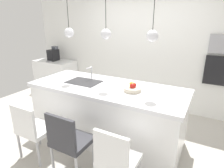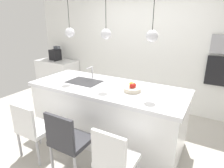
{
  "view_description": "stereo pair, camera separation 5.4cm",
  "coord_description": "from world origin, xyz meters",
  "px_view_note": "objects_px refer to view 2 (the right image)",
  "views": [
    {
      "loc": [
        1.43,
        -2.45,
        1.94
      ],
      "look_at": [
        0.1,
        0.0,
        0.99
      ],
      "focal_mm": 30.26,
      "sensor_mm": 36.0,
      "label": 1
    },
    {
      "loc": [
        1.48,
        -2.42,
        1.94
      ],
      "look_at": [
        0.1,
        0.0,
        0.99
      ],
      "focal_mm": 30.26,
      "sensor_mm": 36.0,
      "label": 2
    }
  ],
  "objects_px": {
    "fruit_bowl": "(132,88)",
    "coffee_machine": "(55,55)",
    "chair_near": "(33,127)",
    "chair_far": "(114,159)",
    "oven": "(222,71)",
    "chair_middle": "(68,139)"
  },
  "relations": [
    {
      "from": "fruit_bowl",
      "to": "oven",
      "type": "relative_size",
      "value": 0.46
    },
    {
      "from": "chair_near",
      "to": "chair_far",
      "type": "xyz_separation_m",
      "value": [
        1.33,
        -0.0,
        0.01
      ]
    },
    {
      "from": "coffee_machine",
      "to": "chair_middle",
      "type": "distance_m",
      "value": 3.33
    },
    {
      "from": "coffee_machine",
      "to": "oven",
      "type": "distance_m",
      "value": 4.01
    },
    {
      "from": "chair_middle",
      "to": "fruit_bowl",
      "type": "bearing_deg",
      "value": 64.09
    },
    {
      "from": "oven",
      "to": "chair_middle",
      "type": "height_order",
      "value": "oven"
    },
    {
      "from": "coffee_machine",
      "to": "chair_middle",
      "type": "height_order",
      "value": "coffee_machine"
    },
    {
      "from": "fruit_bowl",
      "to": "oven",
      "type": "distance_m",
      "value": 1.95
    },
    {
      "from": "oven",
      "to": "chair_far",
      "type": "distance_m",
      "value": 2.74
    },
    {
      "from": "fruit_bowl",
      "to": "coffee_machine",
      "type": "height_order",
      "value": "coffee_machine"
    },
    {
      "from": "fruit_bowl",
      "to": "chair_middle",
      "type": "xyz_separation_m",
      "value": [
        -0.45,
        -0.93,
        -0.47
      ]
    },
    {
      "from": "coffee_machine",
      "to": "oven",
      "type": "height_order",
      "value": "oven"
    },
    {
      "from": "oven",
      "to": "chair_middle",
      "type": "bearing_deg",
      "value": -122.12
    },
    {
      "from": "chair_near",
      "to": "oven",
      "type": "bearing_deg",
      "value": 48.28
    },
    {
      "from": "coffee_machine",
      "to": "chair_near",
      "type": "relative_size",
      "value": 0.44
    },
    {
      "from": "fruit_bowl",
      "to": "chair_middle",
      "type": "height_order",
      "value": "fruit_bowl"
    },
    {
      "from": "oven",
      "to": "fruit_bowl",
      "type": "bearing_deg",
      "value": -125.4
    },
    {
      "from": "fruit_bowl",
      "to": "chair_far",
      "type": "height_order",
      "value": "fruit_bowl"
    },
    {
      "from": "fruit_bowl",
      "to": "chair_near",
      "type": "xyz_separation_m",
      "value": [
        -1.12,
        -0.93,
        -0.5
      ]
    },
    {
      "from": "fruit_bowl",
      "to": "coffee_machine",
      "type": "bearing_deg",
      "value": 155.69
    },
    {
      "from": "coffee_machine",
      "to": "chair_far",
      "type": "height_order",
      "value": "coffee_machine"
    },
    {
      "from": "oven",
      "to": "chair_middle",
      "type": "distance_m",
      "value": 3.02
    }
  ]
}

